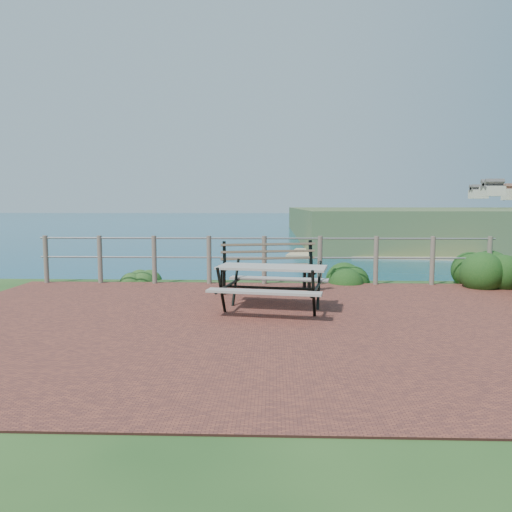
{
  "coord_description": "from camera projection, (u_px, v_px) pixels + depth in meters",
  "views": [
    {
      "loc": [
        0.18,
        -6.92,
        1.66
      ],
      "look_at": [
        -0.12,
        1.92,
        0.75
      ],
      "focal_mm": 35.0,
      "sensor_mm": 36.0,
      "label": 1
    }
  ],
  "objects": [
    {
      "name": "ground",
      "position": [
        260.0,
        323.0,
        7.06
      ],
      "size": [
        10.0,
        7.0,
        0.12
      ],
      "primitive_type": "cube",
      "color": "brown",
      "rests_on": "ground"
    },
    {
      "name": "ocean",
      "position": [
        273.0,
        209.0,
        205.88
      ],
      "size": [
        1200.0,
        1200.0,
        0.0
      ],
      "primitive_type": "plane",
      "color": "#136273",
      "rests_on": "ground"
    },
    {
      "name": "safety_railing",
      "position": [
        264.0,
        257.0,
        10.33
      ],
      "size": [
        9.4,
        0.1,
        1.0
      ],
      "color": "#6B5B4C",
      "rests_on": "ground"
    },
    {
      "name": "picnic_table",
      "position": [
        272.0,
        283.0,
        7.71
      ],
      "size": [
        1.75,
        1.42,
        0.7
      ],
      "rotation": [
        0.0,
        0.0,
        -0.18
      ],
      "color": "gray",
      "rests_on": "ground"
    },
    {
      "name": "park_bench",
      "position": [
        266.0,
        259.0,
        9.41
      ],
      "size": [
        1.8,
        0.8,
        0.99
      ],
      "rotation": [
        0.0,
        0.0,
        0.21
      ],
      "color": "brown",
      "rests_on": "ground"
    },
    {
      "name": "shrub_right_edge",
      "position": [
        483.0,
        286.0,
        10.21
      ],
      "size": [
        1.05,
        1.05,
        1.5
      ],
      "primitive_type": "ellipsoid",
      "color": "#133E13",
      "rests_on": "ground"
    },
    {
      "name": "shrub_lip_west",
      "position": [
        140.0,
        279.0,
        11.12
      ],
      "size": [
        0.73,
        0.73,
        0.46
      ],
      "primitive_type": "ellipsoid",
      "color": "#265821",
      "rests_on": "ground"
    },
    {
      "name": "shrub_lip_east",
      "position": [
        349.0,
        283.0,
        10.67
      ],
      "size": [
        0.87,
        0.87,
        0.64
      ],
      "primitive_type": "ellipsoid",
      "color": "#133E13",
      "rests_on": "ground"
    }
  ]
}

